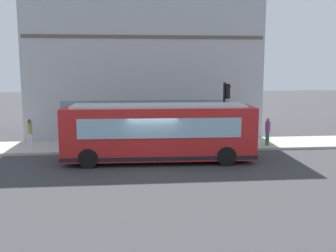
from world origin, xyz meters
The scene contains 10 objects.
ground centered at (0.00, 0.00, 0.00)m, with size 120.00×120.00×0.00m, color #38383A.
sidewalk_curb centered at (4.42, 0.00, 0.07)m, with size 3.64×40.00×0.15m, color #B2ADA3.
building_corner centered at (9.84, 0.00, 6.31)m, with size 7.25×16.14×12.65m.
city_bus_nearside centered at (0.48, -0.41, 1.55)m, with size 2.84×10.11×3.07m.
traffic_light_near_corner centered at (3.25, -4.73, 2.91)m, with size 0.32×0.49×3.96m.
fire_hydrant centered at (5.64, -2.02, 0.51)m, with size 0.35×0.35×0.74m.
pedestrian_by_light_pole centered at (3.81, -1.03, 1.09)m, with size 0.32×0.32×1.64m.
pedestrian_walking_along_curb centered at (4.43, 7.22, 1.14)m, with size 0.32×0.32×1.71m.
pedestrian_near_hydrant centered at (3.44, -7.47, 1.14)m, with size 0.32×0.32×1.71m.
newspaper_vending_box centered at (4.86, 0.13, 0.60)m, with size 0.44×0.43×0.90m.
Camera 1 is at (-19.93, 1.14, 5.05)m, focal length 41.84 mm.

